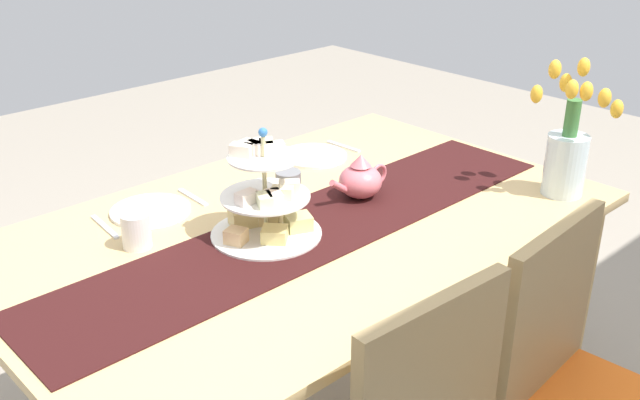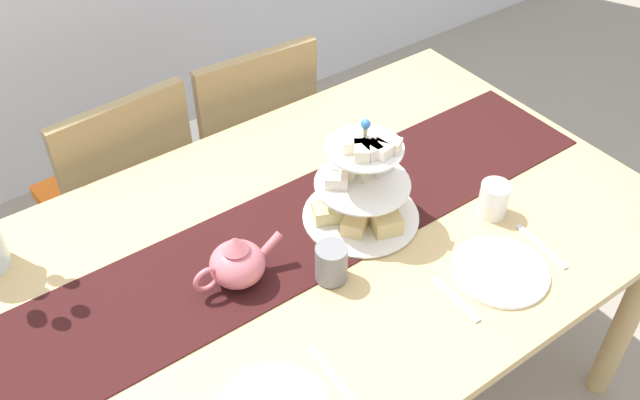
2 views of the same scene
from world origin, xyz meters
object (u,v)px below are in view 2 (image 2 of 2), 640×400
object	(u,v)px
tiered_cake_stand	(362,190)
teapot	(237,263)
dinner_plate_right	(500,271)
fork_right	(456,300)
chair_right	(247,142)
chair_left	(122,193)
knife_left	(333,376)
dining_table	(320,265)
mug_grey	(331,263)
mug_white_text	(494,199)
knife_right	(541,246)

from	to	relation	value
tiered_cake_stand	teapot	xyz separation A→B (m)	(-0.36, 0.00, -0.04)
dinner_plate_right	fork_right	bearing A→B (deg)	180.00
chair_right	dinner_plate_right	world-z (taller)	chair_right
chair_left	knife_left	xyz separation A→B (m)	(0.03, -1.11, 0.27)
dining_table	chair_right	xyz separation A→B (m)	(0.23, 0.77, -0.17)
teapot	knife_left	distance (m)	0.35
chair_right	knife_left	size ratio (longest dim) A/B	5.35
chair_right	mug_grey	size ratio (longest dim) A/B	9.58
knife_left	mug_grey	size ratio (longest dim) A/B	1.79
dinner_plate_right	mug_white_text	xyz separation A→B (m)	(0.14, 0.16, 0.04)
dining_table	fork_right	world-z (taller)	fork_right
knife_left	mug_grey	xyz separation A→B (m)	(0.16, 0.22, 0.05)
chair_left	knife_right	size ratio (longest dim) A/B	5.35
knife_left	knife_right	xyz separation A→B (m)	(0.64, 0.00, 0.00)
dining_table	mug_white_text	world-z (taller)	mug_white_text
dining_table	teapot	xyz separation A→B (m)	(-0.24, 0.00, 0.15)
mug_grey	tiered_cake_stand	bearing A→B (deg)	33.16
fork_right	chair_right	bearing A→B (deg)	84.99
tiered_cake_stand	knife_left	size ratio (longest dim) A/B	1.79
tiered_cake_stand	knife_right	bearing A→B (deg)	-49.05
knife_left	tiered_cake_stand	bearing A→B (deg)	44.89
fork_right	dinner_plate_right	bearing A→B (deg)	0.00
chair_left	fork_right	size ratio (longest dim) A/B	6.07
dinner_plate_right	fork_right	size ratio (longest dim) A/B	1.53
dining_table	knife_left	xyz separation A→B (m)	(-0.21, -0.34, 0.10)
chair_left	tiered_cake_stand	distance (m)	0.93
dining_table	tiered_cake_stand	size ratio (longest dim) A/B	5.70
mug_white_text	knife_right	bearing A→B (deg)	-86.50
tiered_cake_stand	knife_left	distance (m)	0.49
dinner_plate_right	knife_right	size ratio (longest dim) A/B	1.35
fork_right	mug_white_text	world-z (taller)	mug_white_text
tiered_cake_stand	dining_table	bearing A→B (deg)	179.28
chair_left	teapot	distance (m)	0.83
chair_right	mug_grey	bearing A→B (deg)	-107.93
chair_right	fork_right	distance (m)	1.15
mug_white_text	tiered_cake_stand	bearing A→B (deg)	147.62
knife_right	mug_white_text	size ratio (longest dim) A/B	1.79
chair_left	dinner_plate_right	xyz separation A→B (m)	(0.52, -1.11, 0.27)
chair_left	mug_white_text	size ratio (longest dim) A/B	9.58
knife_right	mug_white_text	xyz separation A→B (m)	(-0.01, 0.16, 0.04)
chair_left	knife_left	distance (m)	1.14
knife_left	mug_white_text	distance (m)	0.65
dinner_plate_right	knife_right	xyz separation A→B (m)	(0.14, 0.00, -0.00)
knife_right	knife_left	bearing A→B (deg)	180.00
fork_right	knife_right	distance (m)	0.29
chair_right	dinner_plate_right	bearing A→B (deg)	-87.54
knife_left	knife_right	bearing A→B (deg)	0.00
chair_left	teapot	xyz separation A→B (m)	(0.01, -0.77, 0.33)
chair_left	dinner_plate_right	world-z (taller)	chair_left
chair_left	teapot	bearing A→B (deg)	-89.39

